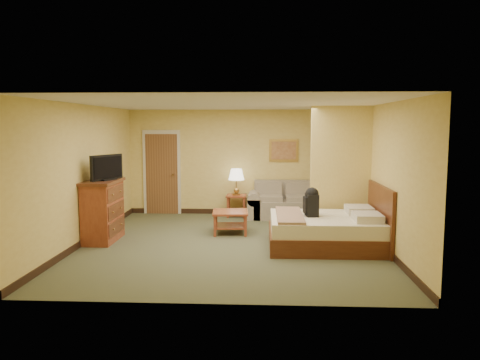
# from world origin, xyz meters

# --- Properties ---
(floor) EXTENTS (6.00, 6.00, 0.00)m
(floor) POSITION_xyz_m (0.00, 0.00, 0.00)
(floor) COLOR #4C4F33
(floor) RESTS_ON ground
(ceiling) EXTENTS (6.00, 6.00, 0.00)m
(ceiling) POSITION_xyz_m (0.00, 0.00, 2.60)
(ceiling) COLOR white
(ceiling) RESTS_ON back_wall
(back_wall) EXTENTS (5.50, 0.02, 2.60)m
(back_wall) POSITION_xyz_m (0.00, 3.00, 1.30)
(back_wall) COLOR #DEC15E
(back_wall) RESTS_ON floor
(left_wall) EXTENTS (0.02, 6.00, 2.60)m
(left_wall) POSITION_xyz_m (-2.75, 0.00, 1.30)
(left_wall) COLOR #DEC15E
(left_wall) RESTS_ON floor
(right_wall) EXTENTS (0.02, 6.00, 2.60)m
(right_wall) POSITION_xyz_m (2.75, 0.00, 1.30)
(right_wall) COLOR #DEC15E
(right_wall) RESTS_ON floor
(partition) EXTENTS (1.20, 0.15, 2.60)m
(partition) POSITION_xyz_m (2.15, 0.93, 1.30)
(partition) COLOR #DEC15E
(partition) RESTS_ON floor
(door) EXTENTS (0.94, 0.16, 2.10)m
(door) POSITION_xyz_m (-1.95, 2.96, 1.03)
(door) COLOR beige
(door) RESTS_ON floor
(baseboard) EXTENTS (5.50, 0.02, 0.12)m
(baseboard) POSITION_xyz_m (0.00, 2.99, 0.06)
(baseboard) COLOR black
(baseboard) RESTS_ON floor
(loveseat) EXTENTS (1.74, 0.81, 0.88)m
(loveseat) POSITION_xyz_m (1.09, 2.57, 0.29)
(loveseat) COLOR gray
(loveseat) RESTS_ON floor
(side_table) EXTENTS (0.48, 0.48, 0.53)m
(side_table) POSITION_xyz_m (-0.06, 2.65, 0.35)
(side_table) COLOR maroon
(side_table) RESTS_ON floor
(table_lamp) EXTENTS (0.39, 0.39, 0.64)m
(table_lamp) POSITION_xyz_m (-0.06, 2.65, 1.02)
(table_lamp) COLOR #A57C3C
(table_lamp) RESTS_ON side_table
(coffee_table) EXTENTS (0.76, 0.76, 0.46)m
(coffee_table) POSITION_xyz_m (-0.08, 0.87, 0.33)
(coffee_table) COLOR maroon
(coffee_table) RESTS_ON floor
(wall_picture) EXTENTS (0.71, 0.04, 0.56)m
(wall_picture) POSITION_xyz_m (1.09, 2.97, 1.60)
(wall_picture) COLOR #B78E3F
(wall_picture) RESTS_ON back_wall
(dresser) EXTENTS (0.58, 1.10, 1.18)m
(dresser) POSITION_xyz_m (-2.48, 0.10, 0.59)
(dresser) COLOR maroon
(dresser) RESTS_ON floor
(tv) EXTENTS (0.39, 0.74, 0.49)m
(tv) POSITION_xyz_m (-2.38, 0.10, 1.41)
(tv) COLOR black
(tv) RESTS_ON dresser
(bed) EXTENTS (2.08, 1.77, 1.14)m
(bed) POSITION_xyz_m (1.82, -0.14, 0.31)
(bed) COLOR #4C2211
(bed) RESTS_ON floor
(backpack) EXTENTS (0.24, 0.33, 0.53)m
(backpack) POSITION_xyz_m (1.48, -0.09, 0.84)
(backpack) COLOR black
(backpack) RESTS_ON bed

